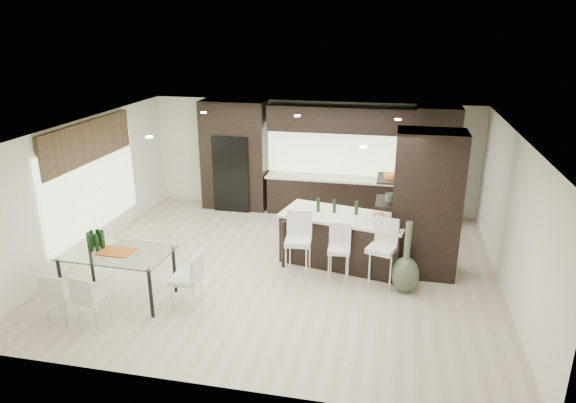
% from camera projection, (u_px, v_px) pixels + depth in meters
% --- Properties ---
extents(ground, '(8.00, 8.00, 0.00)m').
position_uv_depth(ground, '(282.00, 268.00, 9.86)').
color(ground, '#C4B395').
rests_on(ground, ground).
extents(back_wall, '(8.00, 0.02, 2.70)m').
position_uv_depth(back_wall, '(312.00, 156.00, 12.65)').
color(back_wall, white).
rests_on(back_wall, ground).
extents(left_wall, '(0.02, 7.00, 2.70)m').
position_uv_depth(left_wall, '(85.00, 188.00, 10.20)').
color(left_wall, white).
rests_on(left_wall, ground).
extents(right_wall, '(0.02, 7.00, 2.70)m').
position_uv_depth(right_wall, '(513.00, 218.00, 8.64)').
color(right_wall, white).
rests_on(right_wall, ground).
extents(ceiling, '(8.00, 7.00, 0.02)m').
position_uv_depth(ceiling, '(281.00, 129.00, 8.97)').
color(ceiling, white).
rests_on(ceiling, ground).
extents(window_left, '(0.04, 3.20, 1.90)m').
position_uv_depth(window_left, '(93.00, 185.00, 10.37)').
color(window_left, '#B2D199').
rests_on(window_left, left_wall).
extents(window_back, '(3.40, 0.04, 1.20)m').
position_uv_depth(window_back, '(336.00, 150.00, 12.43)').
color(window_back, '#B2D199').
rests_on(window_back, back_wall).
extents(stone_accent, '(0.08, 3.00, 0.80)m').
position_uv_depth(stone_accent, '(88.00, 142.00, 10.07)').
color(stone_accent, brown).
rests_on(stone_accent, left_wall).
extents(ceiling_spots, '(4.00, 3.00, 0.02)m').
position_uv_depth(ceiling_spots, '(284.00, 127.00, 9.21)').
color(ceiling_spots, white).
rests_on(ceiling_spots, ceiling).
extents(back_cabinetry, '(6.80, 0.68, 2.70)m').
position_uv_depth(back_cabinetry, '(331.00, 160.00, 12.25)').
color(back_cabinetry, black).
rests_on(back_cabinetry, ground).
extents(refrigerator, '(0.90, 0.68, 1.90)m').
position_uv_depth(refrigerator, '(234.00, 171.00, 12.80)').
color(refrigerator, black).
rests_on(refrigerator, ground).
extents(partition_column, '(1.20, 0.80, 2.70)m').
position_uv_depth(partition_column, '(426.00, 204.00, 9.28)').
color(partition_column, black).
rests_on(partition_column, ground).
extents(kitchen_island, '(2.56, 1.51, 1.00)m').
position_uv_depth(kitchen_island, '(344.00, 239.00, 9.92)').
color(kitchen_island, black).
rests_on(kitchen_island, ground).
extents(stool_left, '(0.49, 0.49, 1.03)m').
position_uv_depth(stool_left, '(298.00, 253.00, 9.27)').
color(stool_left, silver).
rests_on(stool_left, ground).
extents(stool_mid, '(0.41, 0.41, 0.88)m').
position_uv_depth(stool_mid, '(339.00, 260.00, 9.19)').
color(stool_mid, silver).
rests_on(stool_mid, ground).
extents(stool_right, '(0.56, 0.56, 1.01)m').
position_uv_depth(stool_right, '(381.00, 261.00, 8.99)').
color(stool_right, silver).
rests_on(stool_right, ground).
extents(bench, '(1.29, 0.67, 0.47)m').
position_uv_depth(bench, '(354.00, 254.00, 9.89)').
color(bench, black).
rests_on(bench, ground).
extents(floor_vase, '(0.56, 0.56, 1.31)m').
position_uv_depth(floor_vase, '(407.00, 257.00, 8.79)').
color(floor_vase, '#424E38').
rests_on(floor_vase, ground).
extents(dining_table, '(1.82, 1.07, 0.86)m').
position_uv_depth(dining_table, '(119.00, 275.00, 8.65)').
color(dining_table, white).
rests_on(dining_table, ground).
extents(chair_near, '(0.50, 0.50, 0.79)m').
position_uv_depth(chair_near, '(93.00, 301.00, 7.92)').
color(chair_near, silver).
rests_on(chair_near, ground).
extents(chair_far, '(0.42, 0.42, 0.77)m').
position_uv_depth(chair_far, '(61.00, 297.00, 8.04)').
color(chair_far, silver).
rests_on(chair_far, ground).
extents(chair_end, '(0.47, 0.47, 0.86)m').
position_uv_depth(chair_end, '(186.00, 282.00, 8.41)').
color(chair_end, silver).
rests_on(chair_end, ground).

